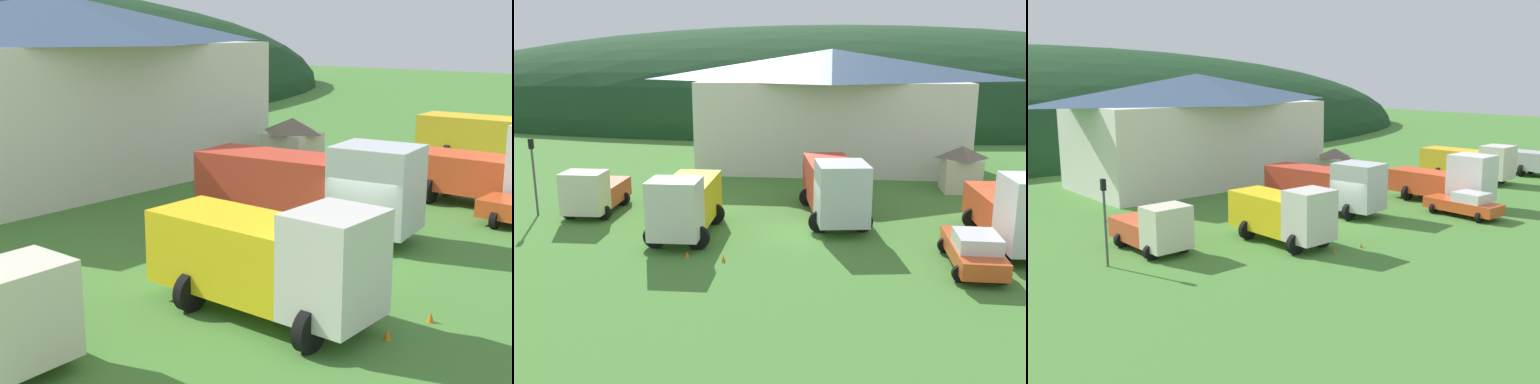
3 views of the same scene
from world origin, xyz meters
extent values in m
plane|color=#477F33|center=(0.00, 0.00, 0.00)|extent=(200.00, 200.00, 0.00)
ellipsoid|color=#193D1E|center=(0.00, 58.97, 0.00)|extent=(137.57, 60.00, 25.90)
cube|color=white|center=(0.88, 17.76, 3.39)|extent=(19.79, 10.26, 6.78)
pyramid|color=#3D5675|center=(0.88, 17.76, 7.97)|extent=(21.37, 11.08, 2.37)
cube|color=beige|center=(9.38, 9.88, 1.10)|extent=(2.30, 2.51, 2.20)
pyramid|color=#6B5B4C|center=(9.38, 9.88, 2.58)|extent=(2.48, 2.71, 0.77)
cube|color=beige|center=(-12.16, 0.93, 1.51)|extent=(2.23, 1.77, 2.23)
cube|color=black|center=(-12.15, 0.84, 2.00)|extent=(1.21, 1.40, 0.71)
cube|color=#DB512D|center=(-12.21, 3.49, 0.96)|extent=(2.26, 3.44, 1.12)
cylinder|color=black|center=(-11.21, 0.95, 0.40)|extent=(0.80, 0.30, 0.80)
cylinder|color=black|center=(-13.10, 0.91, 0.40)|extent=(0.80, 0.30, 0.80)
cylinder|color=black|center=(-11.27, 4.02, 0.40)|extent=(0.80, 0.30, 0.80)
cylinder|color=black|center=(-13.16, 3.98, 0.40)|extent=(0.80, 0.30, 0.80)
cube|color=silver|center=(-6.04, -3.15, 1.90)|extent=(2.31, 1.96, 2.70)
cube|color=black|center=(-6.04, -3.25, 2.49)|extent=(1.25, 1.56, 0.86)
cube|color=yellow|center=(-6.08, 0.10, 1.58)|extent=(2.35, 4.60, 2.05)
cylinder|color=black|center=(-5.05, -3.14, 0.55)|extent=(1.10, 0.30, 1.10)
cylinder|color=black|center=(-7.04, -3.17, 0.55)|extent=(1.10, 0.30, 1.10)
cylinder|color=black|center=(-5.10, 0.80, 0.55)|extent=(1.10, 0.30, 1.10)
cylinder|color=black|center=(-7.09, 0.77, 0.55)|extent=(1.10, 0.30, 1.10)
cube|color=silver|center=(1.50, 0.15, 2.04)|extent=(2.84, 3.16, 2.99)
cube|color=black|center=(1.52, 0.01, 2.70)|extent=(1.63, 2.43, 0.96)
cube|color=red|center=(0.87, 4.35, 1.71)|extent=(3.25, 5.95, 2.32)
cylinder|color=black|center=(2.56, 0.31, 0.55)|extent=(1.10, 0.30, 1.10)
cylinder|color=black|center=(0.43, -0.01, 0.55)|extent=(1.10, 0.30, 1.10)
cylinder|color=black|center=(1.81, 5.35, 0.55)|extent=(1.10, 0.30, 1.10)
cylinder|color=black|center=(-0.32, 5.03, 0.55)|extent=(1.10, 0.30, 1.10)
cube|color=#E04C23|center=(9.28, 0.69, 1.35)|extent=(2.50, 5.01, 1.61)
cylinder|color=black|center=(8.45, -3.16, 0.55)|extent=(1.10, 0.30, 1.10)
cylinder|color=black|center=(10.25, 1.47, 0.55)|extent=(1.10, 0.30, 1.10)
cylinder|color=black|center=(8.25, 1.38, 0.55)|extent=(1.10, 0.30, 1.10)
cube|color=#DC4F22|center=(6.90, -4.11, 0.69)|extent=(1.90, 5.04, 0.70)
cube|color=silver|center=(6.89, -4.71, 1.35)|extent=(1.70, 2.03, 0.62)
cylinder|color=black|center=(7.65, -5.83, 0.34)|extent=(0.68, 0.24, 0.68)
cylinder|color=black|center=(6.08, -5.80, 0.34)|extent=(0.68, 0.24, 0.68)
cylinder|color=black|center=(7.71, -2.42, 0.34)|extent=(0.68, 0.24, 0.68)
cylinder|color=black|center=(6.14, -2.39, 0.34)|extent=(0.68, 0.24, 0.68)
cylinder|color=#4C4C51|center=(-15.19, 1.37, 1.87)|extent=(0.12, 0.12, 3.75)
cube|color=black|center=(-15.19, 1.37, 4.02)|extent=(0.20, 0.24, 0.55)
sphere|color=red|center=(-15.19, 1.50, 4.02)|extent=(0.14, 0.14, 0.14)
cone|color=orange|center=(-3.59, -4.58, 0.00)|extent=(0.36, 0.36, 0.56)
cone|color=orange|center=(-5.27, -4.26, 0.00)|extent=(0.36, 0.36, 0.59)
camera|label=1|loc=(-19.64, -12.15, 7.52)|focal=49.28mm
camera|label=2|loc=(0.85, -27.06, 8.66)|focal=39.38mm
camera|label=3|loc=(-27.09, -25.04, 9.16)|focal=42.04mm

